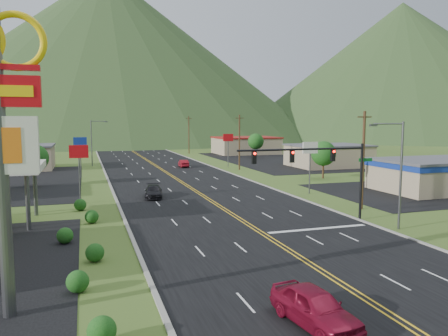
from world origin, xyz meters
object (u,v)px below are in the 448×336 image
object	(u,v)px
traffic_signal	(323,163)
car_red_far	(183,164)
streetlight_west	(93,140)
car_red_near	(315,308)
car_dark_mid	(154,192)
streetlight_east	(398,168)

from	to	relation	value
traffic_signal	car_red_far	xyz separation A→B (m)	(-1.78, 48.26, -4.63)
streetlight_west	car_red_near	world-z (taller)	streetlight_west
car_red_near	traffic_signal	bearing A→B (deg)	50.25
car_red_near	car_dark_mid	bearing A→B (deg)	84.62
car_red_near	streetlight_west	bearing A→B (deg)	87.47
streetlight_west	car_red_near	xyz separation A→B (m)	(7.75, -73.22, -4.34)
streetlight_west	car_dark_mid	size ratio (longest dim) A/B	1.86
streetlight_west	car_red_near	distance (m)	73.76
car_red_near	car_red_far	world-z (taller)	car_red_near
car_dark_mid	car_red_far	xyz separation A→B (m)	(10.54, 31.23, 0.00)
streetlight_east	car_red_far	distance (m)	52.85
traffic_signal	streetlight_west	bearing A→B (deg)	107.97
streetlight_east	car_red_far	xyz separation A→B (m)	(-6.48, 52.26, -4.48)
traffic_signal	streetlight_west	world-z (taller)	streetlight_west
streetlight_west	car_dark_mid	distance (m)	39.66
streetlight_west	car_red_far	bearing A→B (deg)	-25.30
traffic_signal	car_red_far	world-z (taller)	traffic_signal
car_red_near	car_red_far	distance (m)	66.04
traffic_signal	car_dark_mid	size ratio (longest dim) A/B	2.71
streetlight_east	car_red_near	size ratio (longest dim) A/B	1.82
streetlight_east	streetlight_west	distance (m)	64.21
streetlight_west	traffic_signal	bearing A→B (deg)	-72.03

